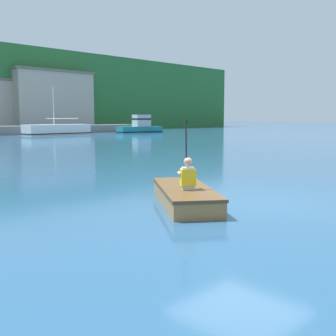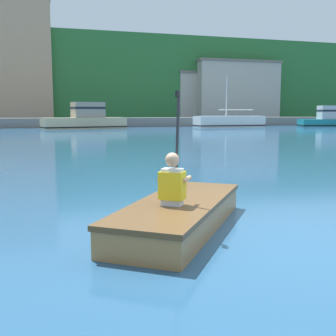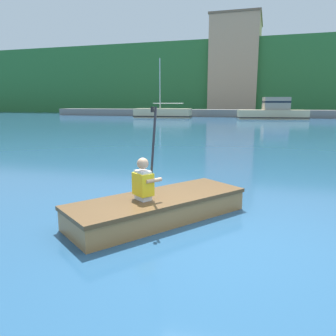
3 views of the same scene
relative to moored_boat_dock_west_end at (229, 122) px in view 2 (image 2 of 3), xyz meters
name	(u,v)px [view 2 (image 2 of 3)]	position (x,y,z in m)	size (l,w,h in m)	color
ground_plane	(284,234)	(-14.67, -33.18, -0.52)	(300.00, 300.00, 0.00)	navy
shoreline_ridge	(61,83)	(-14.67, 24.08, 5.03)	(120.00, 20.00, 11.09)	#2D6B33
waterfront_warehouse_left	(21,64)	(-19.64, 18.89, 6.84)	(7.51, 11.36, 14.69)	tan
waterfront_office_block_center	(206,98)	(4.93, 18.48, 2.84)	(10.85, 9.24, 6.70)	#B2A899
waterfront_apartment_right	(224,93)	(7.49, 17.94, 3.56)	(11.47, 11.49, 8.15)	#B2A899
marina_dock	(71,123)	(-14.67, 4.48, -0.07)	(55.67, 2.40, 0.90)	slate
moored_boat_dock_west_end	(229,122)	(0.00, 0.00, 0.00)	(6.89, 2.22, 4.87)	white
moored_boat_dock_west_inner	(85,119)	(-13.71, 0.52, 0.30)	(7.61, 3.64, 2.33)	#CCB789
moored_boat_dock_center_near	(326,119)	(10.43, -0.79, 0.20)	(5.52, 2.88, 2.12)	#197A84
rowboat_foreground	(180,212)	(-15.79, -32.56, -0.31)	(2.47, 2.88, 0.36)	#A3703D
person_paddler	(173,181)	(-15.97, -32.81, 0.13)	(0.45, 0.45, 1.36)	silver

